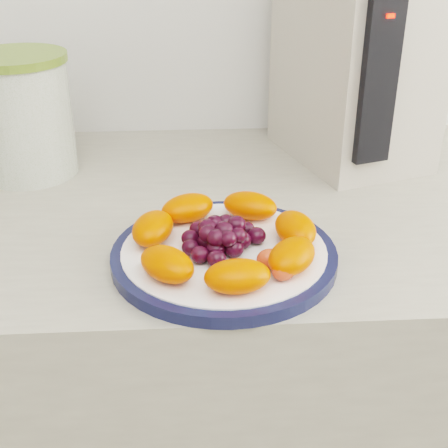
{
  "coord_description": "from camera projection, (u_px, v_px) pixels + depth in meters",
  "views": [
    {
      "loc": [
        -0.11,
        0.39,
        1.29
      ],
      "look_at": [
        -0.07,
        1.03,
        0.95
      ],
      "focal_mm": 50.0,
      "sensor_mm": 36.0,
      "label": 1
    }
  ],
  "objects": [
    {
      "name": "canister_lid",
      "position": [
        14.0,
        58.0,
        0.9
      ],
      "size": [
        0.15,
        0.15,
        0.01
      ],
      "primitive_type": "cylinder",
      "rotation": [
        0.0,
        0.0,
        -0.02
      ],
      "color": "olive",
      "rests_on": "canister"
    },
    {
      "name": "canister",
      "position": [
        24.0,
        119.0,
        0.94
      ],
      "size": [
        0.15,
        0.15,
        0.17
      ],
      "primitive_type": "cylinder",
      "rotation": [
        0.0,
        0.0,
        -0.02
      ],
      "color": "#455A1C",
      "rests_on": "counter"
    },
    {
      "name": "cabinet_face",
      "position": [
        258.0,
        438.0,
        1.12
      ],
      "size": [
        3.48,
        0.58,
        0.84
      ],
      "primitive_type": "cube",
      "color": "#95784B",
      "rests_on": "floor"
    },
    {
      "name": "appliance_body",
      "position": [
        355.0,
        62.0,
        0.97
      ],
      "size": [
        0.24,
        0.29,
        0.31
      ],
      "primitive_type": "cube",
      "rotation": [
        0.0,
        0.0,
        0.31
      ],
      "color": "#B4AA9A",
      "rests_on": "counter"
    },
    {
      "name": "plate_rim",
      "position": [
        224.0,
        256.0,
        0.74
      ],
      "size": [
        0.27,
        0.27,
        0.01
      ],
      "primitive_type": "cylinder",
      "color": "#111739",
      "rests_on": "counter"
    },
    {
      "name": "counter",
      "position": [
        258.0,
        426.0,
        1.11
      ],
      "size": [
        3.5,
        0.6,
        0.9
      ],
      "primitive_type": "cube",
      "color": "#A49D8B",
      "rests_on": "floor"
    },
    {
      "name": "plate_face",
      "position": [
        224.0,
        255.0,
        0.74
      ],
      "size": [
        0.24,
        0.24,
        0.02
      ],
      "primitive_type": "cylinder",
      "color": "white",
      "rests_on": "counter"
    },
    {
      "name": "fruit_plate",
      "position": [
        227.0,
        237.0,
        0.73
      ],
      "size": [
        0.23,
        0.23,
        0.04
      ],
      "color": "#FF3A00",
      "rests_on": "plate_face"
    },
    {
      "name": "appliance_led",
      "position": [
        390.0,
        16.0,
        0.8
      ],
      "size": [
        0.01,
        0.01,
        0.01
      ],
      "primitive_type": "cube",
      "rotation": [
        0.0,
        0.0,
        0.31
      ],
      "color": "#FF0C05",
      "rests_on": "appliance_panel"
    },
    {
      "name": "appliance_panel",
      "position": [
        378.0,
        82.0,
        0.85
      ],
      "size": [
        0.06,
        0.03,
        0.23
      ],
      "primitive_type": "cube",
      "rotation": [
        0.0,
        0.0,
        0.31
      ],
      "color": "black",
      "rests_on": "appliance_body"
    }
  ]
}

